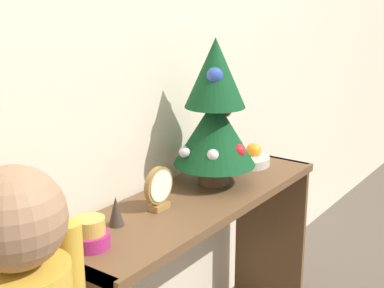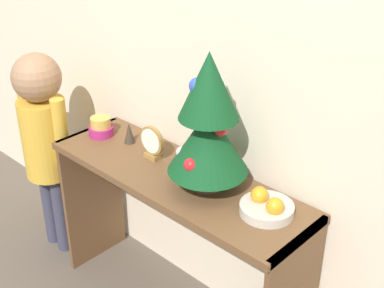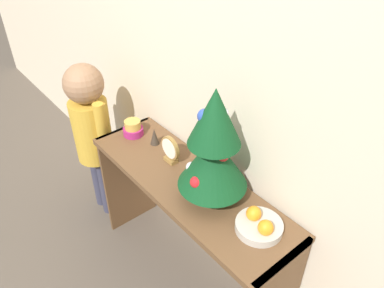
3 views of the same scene
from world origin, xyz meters
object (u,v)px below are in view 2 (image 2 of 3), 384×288
at_px(desk_clock, 152,143).
at_px(child_figure, 44,131).
at_px(fruit_bowl, 267,207).
at_px(singing_bowl, 101,127).
at_px(figurine, 129,133).
at_px(mini_tree, 208,124).

xyz_separation_m(desk_clock, child_figure, (-0.63, -0.12, -0.12)).
height_order(desk_clock, child_figure, child_figure).
bearing_deg(fruit_bowl, singing_bowl, -178.54).
xyz_separation_m(singing_bowl, figurine, (0.15, 0.04, 0.01)).
bearing_deg(singing_bowl, fruit_bowl, 1.46).
distance_m(mini_tree, desk_clock, 0.37).
relative_size(desk_clock, child_figure, 0.14).
distance_m(mini_tree, child_figure, 0.99).
relative_size(mini_tree, singing_bowl, 4.82).
xyz_separation_m(fruit_bowl, desk_clock, (-0.57, -0.01, 0.04)).
bearing_deg(fruit_bowl, child_figure, -173.82).
bearing_deg(desk_clock, fruit_bowl, 0.80).
relative_size(mini_tree, figurine, 5.73).
bearing_deg(child_figure, singing_bowl, 19.29).
height_order(fruit_bowl, figurine, figurine).
bearing_deg(mini_tree, child_figure, -173.05).
bearing_deg(singing_bowl, figurine, 15.39).
height_order(fruit_bowl, child_figure, child_figure).
relative_size(singing_bowl, figurine, 1.19).
xyz_separation_m(mini_tree, child_figure, (-0.94, -0.11, -0.31)).
xyz_separation_m(mini_tree, figurine, (-0.48, 0.03, -0.22)).
height_order(mini_tree, singing_bowl, mini_tree).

